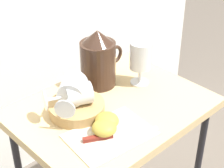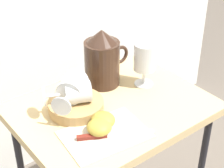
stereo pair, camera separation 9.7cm
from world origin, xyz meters
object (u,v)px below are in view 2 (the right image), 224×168
object	(u,v)px
table	(112,122)
wine_glass_tipped_far	(72,87)
basket_tray	(76,106)
wine_glass_upright	(145,59)
wine_glass_tipped_near	(76,92)
pitcher	(102,62)
apple_half_left	(103,120)
apple_half_right	(99,127)
knife	(104,136)

from	to	relation	value
table	wine_glass_tipped_far	bearing A→B (deg)	147.76
basket_tray	wine_glass_upright	world-z (taller)	wine_glass_upright
basket_tray	wine_glass_tipped_near	xyz separation A→B (m)	(0.00, -0.00, 0.05)
basket_tray	pitcher	distance (m)	0.19
pitcher	wine_glass_tipped_far	xyz separation A→B (m)	(-0.16, -0.06, -0.01)
table	apple_half_left	size ratio (longest dim) A/B	9.43
wine_glass_tipped_far	wine_glass_tipped_near	bearing A→B (deg)	-94.42
table	wine_glass_tipped_far	world-z (taller)	wine_glass_tipped_far
pitcher	apple_half_right	distance (m)	0.28
wine_glass_upright	knife	world-z (taller)	wine_glass_upright
table	pitcher	distance (m)	0.20
basket_tray	apple_half_right	xyz separation A→B (m)	(-0.01, -0.13, 0.01)
pitcher	wine_glass_tipped_near	distance (m)	0.18
basket_tray	wine_glass_upright	size ratio (longest dim) A/B	1.11
wine_glass_tipped_far	apple_half_left	xyz separation A→B (m)	(0.02, -0.13, -0.05)
basket_tray	wine_glass_tipped_near	distance (m)	0.05
basket_tray	table	bearing A→B (deg)	-23.45
basket_tray	knife	world-z (taller)	basket_tray
apple_half_left	knife	bearing A→B (deg)	-123.82
wine_glass_upright	wine_glass_tipped_far	distance (m)	0.27
wine_glass_upright	wine_glass_tipped_far	size ratio (longest dim) A/B	0.96
wine_glass_tipped_near	apple_half_left	distance (m)	0.12
wine_glass_tipped_far	knife	world-z (taller)	wine_glass_tipped_far
wine_glass_upright	apple_half_left	size ratio (longest dim) A/B	2.17
pitcher	wine_glass_tipped_far	size ratio (longest dim) A/B	1.24
wine_glass_tipped_far	apple_half_left	size ratio (longest dim) A/B	2.27
wine_glass_upright	apple_half_left	world-z (taller)	wine_glass_upright
table	apple_half_left	distance (m)	0.14
apple_half_left	knife	world-z (taller)	apple_half_left
table	wine_glass_upright	world-z (taller)	wine_glass_upright
wine_glass_tipped_far	basket_tray	bearing A→B (deg)	-96.75
apple_half_right	wine_glass_tipped_near	bearing A→B (deg)	85.95
wine_glass_tipped_far	knife	size ratio (longest dim) A/B	0.80
basket_tray	apple_half_right	distance (m)	0.13
apple_half_right	pitcher	bearing A→B (deg)	51.58
apple_half_left	pitcher	bearing A→B (deg)	53.94
pitcher	apple_half_left	size ratio (longest dim) A/B	2.82
basket_tray	apple_half_right	size ratio (longest dim) A/B	2.41
pitcher	knife	distance (m)	0.30
wine_glass_upright	table	bearing A→B (deg)	-168.37
pitcher	apple_half_right	xyz separation A→B (m)	(-0.17, -0.22, -0.06)
knife	table	bearing A→B (deg)	44.33
apple_half_left	table	bearing A→B (deg)	38.74
table	wine_glass_tipped_far	distance (m)	0.19
apple_half_left	wine_glass_tipped_near	bearing A→B (deg)	99.80
basket_tray	wine_glass_tipped_far	world-z (taller)	wine_glass_tipped_far
table	apple_half_right	world-z (taller)	apple_half_right
wine_glass_tipped_near	apple_half_right	world-z (taller)	wine_glass_tipped_near
basket_tray	wine_glass_tipped_near	world-z (taller)	wine_glass_tipped_near
table	wine_glass_tipped_near	bearing A→B (deg)	157.97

